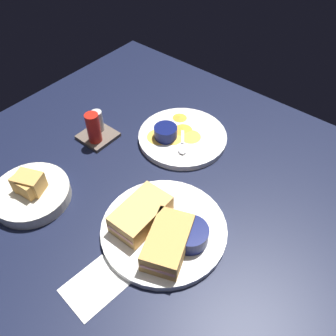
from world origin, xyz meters
TOP-DOWN VIEW (x-y plane):
  - ground_plane at (0.00, 0.00)cm, footprint 110.00×110.00cm
  - plate_sandwich_main at (-3.64, -9.69)cm, footprint 27.19×27.19cm
  - sandwich_half_near at (-5.35, -4.81)cm, footprint 13.42×7.90cm
  - sandwich_half_far at (-7.00, -13.61)cm, footprint 14.90×11.82cm
  - ramekin_dark_sauce at (-2.54, -15.71)cm, footprint 7.80×7.80cm
  - spoon_by_dark_ramekin at (-5.29, -10.42)cm, footprint 5.87×9.43cm
  - plate_chips_companion at (22.59, 5.65)cm, footprint 24.07×24.07cm
  - ramekin_light_gravy at (18.98, 8.65)cm, footprint 6.21×6.21cm
  - spoon_by_gravy_ramekin at (18.57, 2.58)cm, footprint 8.74×7.17cm
  - plantain_chip_scatter at (21.56, 8.02)cm, footprint 17.41×15.10cm
  - bread_basket_rear at (-16.01, 19.99)cm, footprint 17.85×17.85cm
  - condiment_caddy at (7.99, 23.89)cm, footprint 9.00×9.00cm
  - paper_napkin_folded at (-21.94, -7.40)cm, footprint 11.84×10.04cm

SIDE VIEW (x-z plane):
  - ground_plane at x=0.00cm, z-range -3.00..0.00cm
  - paper_napkin_folded at x=-21.94cm, z-range 0.00..0.40cm
  - plate_sandwich_main at x=-3.64cm, z-range 0.00..1.60cm
  - plate_chips_companion at x=22.59cm, z-range 0.00..1.60cm
  - plantain_chip_scatter at x=21.56cm, z-range 1.60..2.20cm
  - spoon_by_dark_ramekin at x=-5.29cm, z-range 1.56..2.36cm
  - spoon_by_gravy_ramekin at x=18.57cm, z-range 1.56..2.36cm
  - bread_basket_rear at x=-16.01cm, z-range -1.56..5.92cm
  - ramekin_light_gravy at x=18.98cm, z-range 1.74..5.07cm
  - condiment_caddy at x=7.99cm, z-range -1.34..8.16cm
  - ramekin_dark_sauce at x=-2.54cm, z-range 1.74..5.37cm
  - sandwich_half_near at x=-5.35cm, z-range 1.60..6.40cm
  - sandwich_half_far at x=-7.00cm, z-range 1.60..6.40cm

